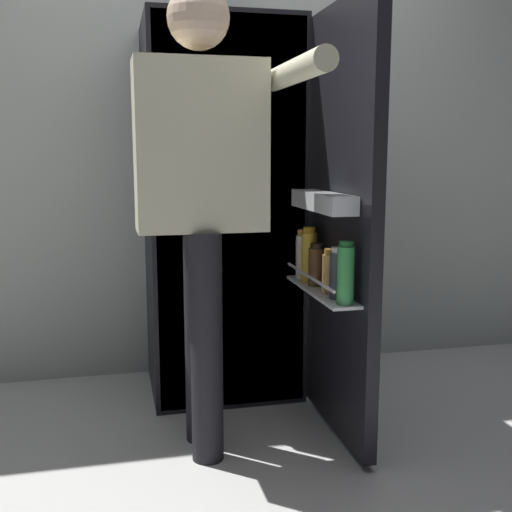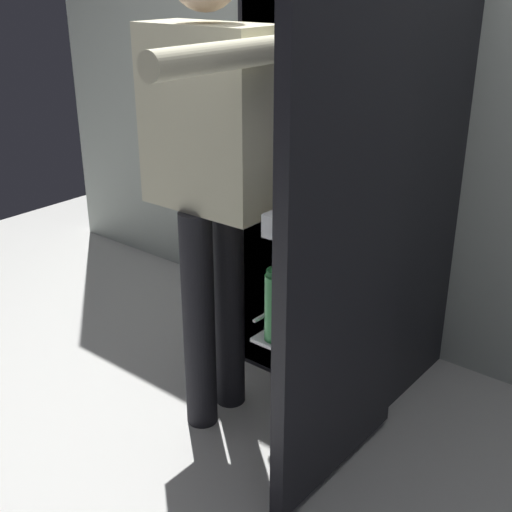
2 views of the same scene
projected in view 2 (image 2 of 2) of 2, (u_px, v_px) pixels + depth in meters
The scene contains 4 objects.
ground_plane at pixel (267, 415), 2.66m from camera, with size 5.76×5.76×0.00m, color silver.
kitchen_wall at pixel (401, 50), 2.76m from camera, with size 4.40×0.10×2.66m, color beige.
refrigerator at pixel (350, 179), 2.64m from camera, with size 0.75×1.26×1.75m.
person at pixel (212, 154), 2.28m from camera, with size 0.58×0.80×1.74m.
Camera 2 is at (1.35, -1.73, 1.64)m, focal length 46.74 mm.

